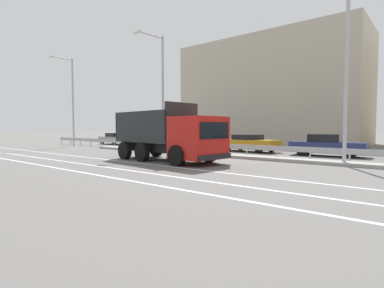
{
  "coord_description": "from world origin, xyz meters",
  "views": [
    {
      "loc": [
        10.83,
        -13.92,
        1.87
      ],
      "look_at": [
        -0.94,
        0.43,
        0.89
      ],
      "focal_mm": 28.0,
      "sensor_mm": 36.0,
      "label": 1
    }
  ],
  "objects": [
    {
      "name": "parked_car_1",
      "position": [
        -11.91,
        7.07,
        0.66
      ],
      "size": [
        4.81,
        2.26,
        1.26
      ],
      "rotation": [
        0.0,
        0.0,
        1.49
      ],
      "color": "#335B33",
      "rests_on": "ground_plane"
    },
    {
      "name": "parked_car_4",
      "position": [
        5.14,
        7.27,
        0.74
      ],
      "size": [
        4.76,
        1.94,
        1.47
      ],
      "rotation": [
        0.0,
        0.0,
        -1.53
      ],
      "color": "navy",
      "rests_on": "ground_plane"
    },
    {
      "name": "ground_plane",
      "position": [
        0.0,
        0.0,
        0.0
      ],
      "size": [
        320.0,
        320.0,
        0.0
      ],
      "primitive_type": "plane",
      "color": "#605E5B"
    },
    {
      "name": "parked_car_3",
      "position": [
        -0.74,
        7.33,
        0.71
      ],
      "size": [
        4.84,
        2.32,
        1.36
      ],
      "rotation": [
        0.0,
        0.0,
        -1.65
      ],
      "color": "#B27A14",
      "rests_on": "ground_plane"
    },
    {
      "name": "median_road_sign",
      "position": [
        -7.09,
        2.49,
        1.26
      ],
      "size": [
        0.69,
        0.16,
        2.43
      ],
      "color": "white",
      "rests_on": "ground_plane"
    },
    {
      "name": "street_lamp_2",
      "position": [
        7.28,
        2.23,
        5.37
      ],
      "size": [
        0.71,
        1.98,
        9.81
      ],
      "color": "#ADADB2",
      "rests_on": "ground_plane"
    },
    {
      "name": "lane_strip_2",
      "position": [
        -1.14,
        -7.16,
        0.0
      ],
      "size": [
        48.2,
        0.16,
        0.01
      ],
      "primitive_type": "cube",
      "color": "silver",
      "rests_on": "ground_plane"
    },
    {
      "name": "street_lamp_1",
      "position": [
        -5.58,
        2.33,
        4.95
      ],
      "size": [
        0.71,
        2.56,
        8.85
      ],
      "color": "#ADADB2",
      "rests_on": "ground_plane"
    },
    {
      "name": "dump_truck",
      "position": [
        -0.17,
        -1.72,
        1.26
      ],
      "size": [
        7.43,
        3.24,
        3.25
      ],
      "rotation": [
        0.0,
        0.0,
        -1.66
      ],
      "color": "red",
      "rests_on": "ground_plane"
    },
    {
      "name": "lane_strip_0",
      "position": [
        -1.14,
        -3.43,
        0.0
      ],
      "size": [
        48.2,
        0.16,
        0.01
      ],
      "primitive_type": "cube",
      "color": "silver",
      "rests_on": "ground_plane"
    },
    {
      "name": "background_building_0",
      "position": [
        -5.8,
        22.13,
        6.41
      ],
      "size": [
        22.13,
        9.58,
        12.81
      ],
      "primitive_type": "cube",
      "color": "#B7AD99",
      "rests_on": "ground_plane"
    },
    {
      "name": "parked_car_2",
      "position": [
        -6.94,
        7.12,
        0.74
      ],
      "size": [
        4.24,
        2.16,
        1.47
      ],
      "rotation": [
        0.0,
        0.0,
        1.63
      ],
      "color": "navy",
      "rests_on": "ground_plane"
    },
    {
      "name": "median_island",
      "position": [
        0.0,
        2.49,
        0.09
      ],
      "size": [
        26.51,
        1.1,
        0.18
      ],
      "primitive_type": "cube",
      "color": "gray",
      "rests_on": "ground_plane"
    },
    {
      "name": "street_lamp_0",
      "position": [
        -18.42,
        2.13,
        5.0
      ],
      "size": [
        0.7,
        2.34,
        9.0
      ],
      "color": "#ADADB2",
      "rests_on": "ground_plane"
    },
    {
      "name": "parked_car_0",
      "position": [
        -18.25,
        7.28,
        0.68
      ],
      "size": [
        4.38,
        2.12,
        1.32
      ],
      "rotation": [
        0.0,
        0.0,
        1.49
      ],
      "color": "gray",
      "rests_on": "ground_plane"
    },
    {
      "name": "lane_strip_1",
      "position": [
        -1.14,
        -5.51,
        0.0
      ],
      "size": [
        48.2,
        0.16,
        0.01
      ],
      "primitive_type": "cube",
      "color": "silver",
      "rests_on": "ground_plane"
    },
    {
      "name": "median_guardrail",
      "position": [
        -0.0,
        3.77,
        0.57
      ],
      "size": [
        48.2,
        0.09,
        0.78
      ],
      "color": "#9EA0A5",
      "rests_on": "ground_plane"
    }
  ]
}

